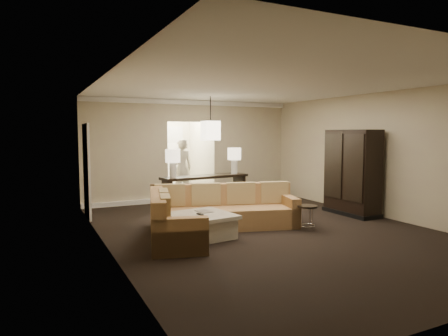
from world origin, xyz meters
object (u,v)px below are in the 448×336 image
console_table (205,190)px  armoire (352,174)px  sectional_sofa (210,214)px  person (182,165)px  drink_table (307,212)px  coffee_table (201,225)px

console_table → armoire: (2.86, -1.95, 0.43)m
sectional_sofa → person: (0.94, 4.12, 0.61)m
console_table → drink_table: size_ratio=4.67×
sectional_sofa → console_table: bearing=84.2°
armoire → person: size_ratio=1.03×
drink_table → person: size_ratio=0.25×
sectional_sofa → console_table: size_ratio=1.50×
console_table → sectional_sofa: bearing=-117.5°
sectional_sofa → armoire: size_ratio=1.72×
sectional_sofa → person: size_ratio=1.78×
sectional_sofa → console_table: (0.79, 2.05, 0.16)m
coffee_table → console_table: (1.08, 2.31, 0.29)m
coffee_table → armoire: bearing=5.3°
console_table → coffee_table: bearing=-121.4°
armoire → drink_table: (-1.86, -0.77, -0.59)m
coffee_table → person: (1.23, 4.39, 0.73)m
coffee_table → person: bearing=74.4°
coffee_table → person: size_ratio=0.63×
coffee_table → person: 4.61m
armoire → drink_table: 2.10m
sectional_sofa → console_table: 2.20m
sectional_sofa → coffee_table: (-0.29, -0.26, -0.13)m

